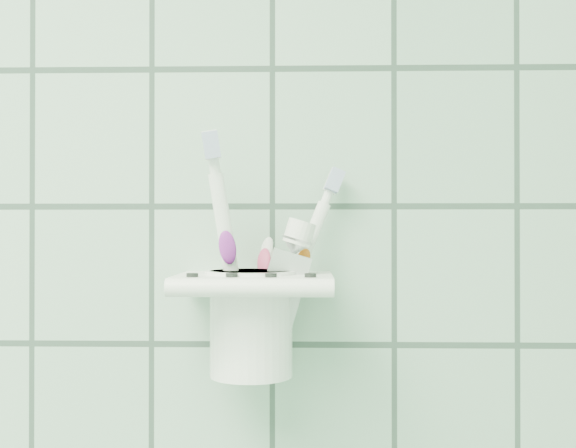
# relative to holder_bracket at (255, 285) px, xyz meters

# --- Properties ---
(holder_bracket) EXTENTS (0.13, 0.11, 0.04)m
(holder_bracket) POSITION_rel_holder_bracket_xyz_m (0.00, 0.00, 0.00)
(holder_bracket) COLOR white
(holder_bracket) RESTS_ON wall_back
(cup) EXTENTS (0.08, 0.08, 0.09)m
(cup) POSITION_rel_holder_bracket_xyz_m (-0.00, 0.00, -0.03)
(cup) COLOR white
(cup) RESTS_ON holder_bracket
(toothbrush_pink) EXTENTS (0.04, 0.04, 0.20)m
(toothbrush_pink) POSITION_rel_holder_bracket_xyz_m (-0.01, 0.01, 0.03)
(toothbrush_pink) COLOR white
(toothbrush_pink) RESTS_ON cup
(toothbrush_blue) EXTENTS (0.02, 0.07, 0.18)m
(toothbrush_blue) POSITION_rel_holder_bracket_xyz_m (0.00, 0.01, 0.02)
(toothbrush_blue) COLOR white
(toothbrush_blue) RESTS_ON cup
(toothbrush_orange) EXTENTS (0.07, 0.04, 0.18)m
(toothbrush_orange) POSITION_rel_holder_bracket_xyz_m (0.00, 0.01, 0.02)
(toothbrush_orange) COLOR white
(toothbrush_orange) RESTS_ON cup
(toothpaste_tube) EXTENTS (0.06, 0.03, 0.14)m
(toothpaste_tube) POSITION_rel_holder_bracket_xyz_m (0.00, -0.00, 0.00)
(toothpaste_tube) COLOR silver
(toothpaste_tube) RESTS_ON cup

